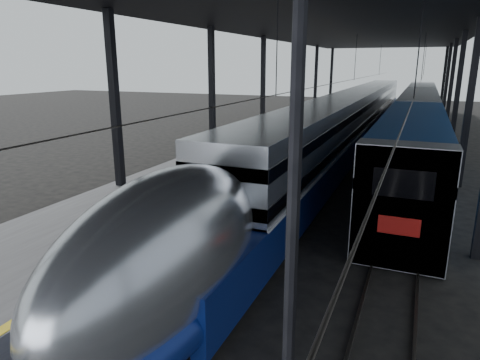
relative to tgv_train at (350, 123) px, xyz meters
The scene contains 7 objects.
ground 24.57m from the tgv_train, 94.69° to the right, with size 160.00×160.00×0.00m, color black.
platform 7.21m from the tgv_train, 141.36° to the right, with size 6.00×80.00×1.00m, color #4C4C4F.
yellow_strip 5.27m from the tgv_train, 121.56° to the right, with size 0.30×80.00×0.01m, color gold.
rails 5.44m from the tgv_train, 60.37° to the right, with size 6.52×80.00×0.16m.
canopy 8.30m from the tgv_train, 91.30° to the right, with size 18.00×75.00×9.47m.
tgv_train is the anchor object (origin of this frame).
second_train 7.46m from the tgv_train, 47.89° to the left, with size 3.06×56.05×4.22m.
Camera 1 is at (7.31, -11.12, 6.64)m, focal length 32.00 mm.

